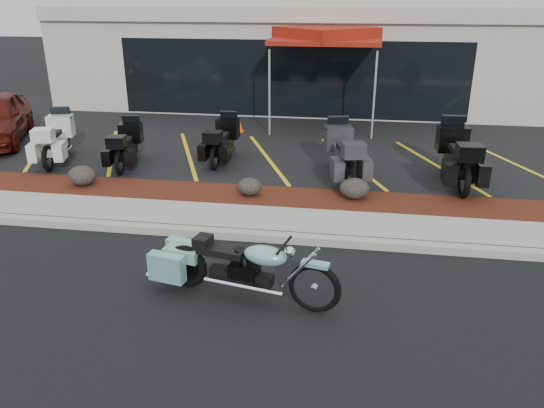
% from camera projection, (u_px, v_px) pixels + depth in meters
% --- Properties ---
extents(ground, '(90.00, 90.00, 0.00)m').
position_uv_depth(ground, '(215.00, 260.00, 9.13)').
color(ground, black).
rests_on(ground, ground).
extents(curb, '(24.00, 0.25, 0.15)m').
position_uv_depth(curb, '(227.00, 234.00, 9.93)').
color(curb, gray).
rests_on(curb, ground).
extents(sidewalk, '(24.00, 1.20, 0.15)m').
position_uv_depth(sidewalk, '(235.00, 219.00, 10.57)').
color(sidewalk, gray).
rests_on(sidewalk, ground).
extents(mulch_bed, '(24.00, 1.20, 0.16)m').
position_uv_depth(mulch_bed, '(247.00, 197.00, 11.67)').
color(mulch_bed, '#33190B').
rests_on(mulch_bed, ground).
extents(upper_lot, '(26.00, 9.60, 0.15)m').
position_uv_depth(upper_lot, '(281.00, 136.00, 16.62)').
color(upper_lot, black).
rests_on(upper_lot, ground).
extents(dealership_building, '(18.00, 8.16, 4.00)m').
position_uv_depth(dealership_building, '(302.00, 52.00, 21.65)').
color(dealership_building, '#ABA89B').
rests_on(dealership_building, ground).
extents(boulder_left, '(0.64, 0.53, 0.45)m').
position_uv_depth(boulder_left, '(82.00, 176.00, 12.11)').
color(boulder_left, black).
rests_on(boulder_left, mulch_bed).
extents(boulder_mid, '(0.54, 0.45, 0.38)m').
position_uv_depth(boulder_mid, '(250.00, 187.00, 11.52)').
color(boulder_mid, black).
rests_on(boulder_mid, mulch_bed).
extents(boulder_right, '(0.64, 0.53, 0.45)m').
position_uv_depth(boulder_right, '(354.00, 188.00, 11.32)').
color(boulder_right, black).
rests_on(boulder_right, mulch_bed).
extents(hero_cruiser, '(3.01, 1.33, 1.03)m').
position_uv_depth(hero_cruiser, '(315.00, 281.00, 7.45)').
color(hero_cruiser, '#71AF9F').
rests_on(hero_cruiser, ground).
extents(touring_white, '(1.40, 2.37, 1.30)m').
position_uv_depth(touring_white, '(63.00, 130.00, 14.39)').
color(touring_white, white).
rests_on(touring_white, upper_lot).
extents(touring_black_front, '(1.07, 2.08, 1.16)m').
position_uv_depth(touring_black_front, '(132.00, 137.00, 14.03)').
color(touring_black_front, black).
rests_on(touring_black_front, upper_lot).
extents(touring_black_mid, '(0.82, 2.05, 1.18)m').
position_uv_depth(touring_black_mid, '(229.00, 132.00, 14.38)').
color(touring_black_mid, black).
rests_on(touring_black_mid, upper_lot).
extents(touring_grey, '(1.40, 2.45, 1.34)m').
position_uv_depth(touring_grey, '(337.00, 142.00, 13.13)').
color(touring_grey, '#323337').
rests_on(touring_grey, upper_lot).
extents(touring_black_rear, '(1.03, 2.49, 1.43)m').
position_uv_depth(touring_black_rear, '(450.00, 144.00, 12.85)').
color(touring_black_rear, black).
rests_on(touring_black_rear, upper_lot).
extents(traffic_cone, '(0.36, 0.36, 0.47)m').
position_uv_depth(traffic_cone, '(239.00, 124.00, 16.80)').
color(traffic_cone, '#DB5007').
rests_on(traffic_cone, upper_lot).
extents(popup_canopy, '(4.37, 4.37, 3.13)m').
position_uv_depth(popup_canopy, '(326.00, 36.00, 16.69)').
color(popup_canopy, silver).
rests_on(popup_canopy, upper_lot).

